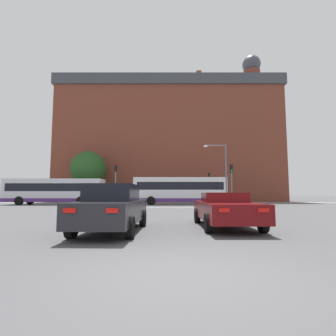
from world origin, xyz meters
TOP-DOWN VIEW (x-y plane):
  - ground_plane at (0.00, 0.00)m, footprint 400.00×400.00m
  - stop_line_strip at (0.00, 20.41)m, footprint 8.61×0.30m
  - far_pavement at (0.00, 34.19)m, footprint 69.57×2.50m
  - brick_civic_building at (0.04, 44.29)m, footprint 39.29×13.46m
  - car_saloon_left at (-2.15, 4.82)m, footprint 2.01×4.82m
  - car_roadster_right at (1.95, 6.03)m, footprint 2.06×4.94m
  - bus_crossing_lead at (1.16, 27.17)m, footprint 10.91×2.72m
  - bus_crossing_trailing at (-13.75, 27.06)m, footprint 11.41×2.73m
  - traffic_light_far_right at (5.66, 33.25)m, footprint 0.26×0.31m
  - traffic_light_near_right at (5.96, 21.27)m, footprint 0.26×0.31m
  - traffic_light_near_left at (-5.35, 21.03)m, footprint 0.26×0.31m
  - street_lamp_junction at (5.46, 23.44)m, footprint 2.45×0.36m
  - pedestrian_waiting at (3.07, 33.80)m, footprint 0.46×0.40m
  - tree_by_building at (-12.01, 33.81)m, footprint 4.88×4.88m
  - tree_kerbside at (-12.17, 35.14)m, footprint 4.96×4.96m

SIDE VIEW (x-z plane):
  - ground_plane at x=0.00m, z-range 0.00..0.00m
  - stop_line_strip at x=0.00m, z-range 0.00..0.01m
  - far_pavement at x=0.00m, z-range 0.00..0.01m
  - car_roadster_right at x=1.95m, z-range 0.02..1.35m
  - car_saloon_left at x=-2.15m, z-range 0.00..1.61m
  - pedestrian_waiting at x=3.07m, z-range 0.17..1.96m
  - bus_crossing_trailing at x=-13.75m, z-range 0.11..3.16m
  - bus_crossing_lead at x=1.16m, z-range 0.12..3.33m
  - traffic_light_near_right at x=5.96m, z-range 0.72..4.88m
  - traffic_light_near_left at x=-5.35m, z-range 0.73..4.98m
  - traffic_light_far_right at x=5.66m, z-range 0.74..5.04m
  - street_lamp_junction at x=5.46m, z-range 0.81..7.42m
  - tree_by_building at x=-12.01m, z-range 1.19..8.71m
  - tree_kerbside at x=-12.17m, z-range 1.20..8.84m
  - brick_civic_building at x=0.04m, z-range -3.14..24.91m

